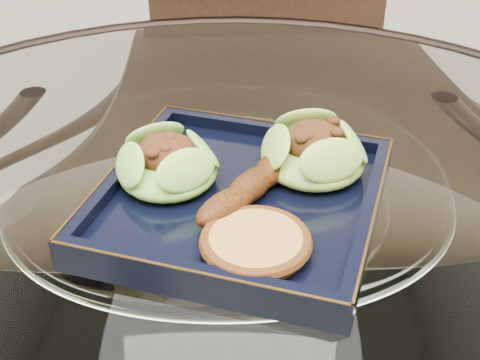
{
  "coord_description": "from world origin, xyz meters",
  "views": [
    {
      "loc": [
        0.03,
        -0.54,
        1.17
      ],
      "look_at": [
        0.01,
        0.01,
        0.8
      ],
      "focal_mm": 50.0,
      "sensor_mm": 36.0,
      "label": 1
    }
  ],
  "objects": [
    {
      "name": "dining_table",
      "position": [
        -0.0,
        -0.0,
        0.6
      ],
      "size": [
        1.13,
        1.13,
        0.77
      ],
      "color": "white",
      "rests_on": "ground"
    },
    {
      "name": "lettuce_wrap_left",
      "position": [
        -0.06,
        0.03,
        0.8
      ],
      "size": [
        0.11,
        0.11,
        0.04
      ],
      "primitive_type": "ellipsoid",
      "rotation": [
        0.0,
        0.0,
        0.09
      ],
      "color": "#64A830",
      "rests_on": "navy_plate"
    },
    {
      "name": "dining_chair",
      "position": [
        0.06,
        0.51,
        0.57
      ],
      "size": [
        0.48,
        0.48,
        1.03
      ],
      "rotation": [
        0.0,
        0.0,
        0.09
      ],
      "color": "black",
      "rests_on": "ground"
    },
    {
      "name": "crumb_patty",
      "position": [
        0.03,
        -0.08,
        0.79
      ],
      "size": [
        0.12,
        0.12,
        0.02
      ],
      "primitive_type": "cylinder",
      "rotation": [
        0.0,
        0.0,
        0.42
      ],
      "color": "gold",
      "rests_on": "navy_plate"
    },
    {
      "name": "roasted_plantain",
      "position": [
        0.02,
        0.0,
        0.8
      ],
      "size": [
        0.11,
        0.14,
        0.03
      ],
      "primitive_type": "ellipsoid",
      "rotation": [
        0.0,
        0.0,
        0.99
      ],
      "color": "#582709",
      "rests_on": "navy_plate"
    },
    {
      "name": "lettuce_wrap_right",
      "position": [
        0.09,
        0.06,
        0.8
      ],
      "size": [
        0.13,
        0.13,
        0.04
      ],
      "primitive_type": "ellipsoid",
      "rotation": [
        0.0,
        0.0,
        -0.19
      ],
      "color": "#6CA02E",
      "rests_on": "navy_plate"
    },
    {
      "name": "navy_plate",
      "position": [
        0.01,
        0.01,
        0.77
      ],
      "size": [
        0.33,
        0.33,
        0.02
      ],
      "primitive_type": "cube",
      "rotation": [
        0.0,
        0.0,
        -0.27
      ],
      "color": "black",
      "rests_on": "dining_table"
    }
  ]
}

